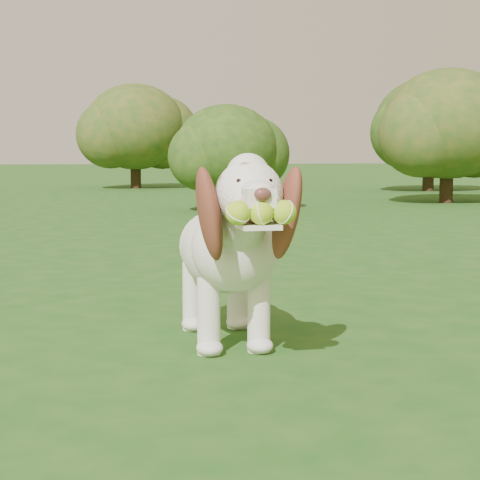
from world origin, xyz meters
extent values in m
plane|color=#1A4C15|center=(0.00, 0.00, 0.00)|extent=(80.00, 80.00, 0.00)
ellipsoid|color=white|center=(0.59, 0.42, 0.33)|extent=(0.32, 0.59, 0.31)
ellipsoid|color=white|center=(0.60, 0.20, 0.37)|extent=(0.31, 0.31, 0.30)
ellipsoid|color=white|center=(0.59, 0.62, 0.33)|extent=(0.28, 0.28, 0.27)
cylinder|color=white|center=(0.61, 0.09, 0.45)|extent=(0.17, 0.24, 0.23)
sphere|color=white|center=(0.61, -0.03, 0.56)|extent=(0.22, 0.22, 0.21)
sphere|color=white|center=(0.61, -0.01, 0.62)|extent=(0.14, 0.14, 0.14)
cube|color=white|center=(0.62, -0.15, 0.56)|extent=(0.09, 0.13, 0.06)
ellipsoid|color=#592D28|center=(0.62, -0.21, 0.57)|extent=(0.05, 0.03, 0.04)
cube|color=white|center=(0.62, -0.16, 0.47)|extent=(0.12, 0.14, 0.01)
ellipsoid|color=brown|center=(0.49, -0.02, 0.50)|extent=(0.13, 0.20, 0.32)
ellipsoid|color=brown|center=(0.73, -0.01, 0.50)|extent=(0.12, 0.20, 0.32)
cylinder|color=white|center=(0.58, 0.75, 0.36)|extent=(0.06, 0.15, 0.12)
cylinder|color=white|center=(0.51, 0.22, 0.13)|extent=(0.08, 0.08, 0.26)
cylinder|color=white|center=(0.69, 0.22, 0.13)|extent=(0.08, 0.08, 0.26)
cylinder|color=white|center=(0.50, 0.60, 0.13)|extent=(0.08, 0.08, 0.26)
cylinder|color=white|center=(0.67, 0.61, 0.13)|extent=(0.08, 0.08, 0.26)
sphere|color=#93CD1D|center=(0.55, -0.20, 0.52)|extent=(0.07, 0.07, 0.07)
sphere|color=#93CD1D|center=(0.62, -0.19, 0.52)|extent=(0.07, 0.07, 0.07)
sphere|color=#93CD1D|center=(0.69, -0.19, 0.52)|extent=(0.07, 0.07, 0.07)
cylinder|color=#382314|center=(5.62, 10.73, 0.31)|extent=(0.19, 0.19, 0.63)
ellipsoid|color=#204114|center=(5.62, 10.73, 1.15)|extent=(1.88, 1.88, 1.60)
cylinder|color=#382314|center=(4.62, 7.68, 0.29)|extent=(0.18, 0.18, 0.57)
ellipsoid|color=#204114|center=(4.62, 7.68, 1.05)|extent=(1.72, 1.72, 1.46)
cylinder|color=#382314|center=(1.52, 6.72, 0.20)|extent=(0.12, 0.12, 0.40)
ellipsoid|color=#204114|center=(1.52, 6.72, 0.72)|extent=(1.19, 1.19, 1.01)
cylinder|color=#382314|center=(0.66, 12.54, 0.31)|extent=(0.19, 0.19, 0.62)
ellipsoid|color=#204114|center=(0.66, 12.54, 1.13)|extent=(1.85, 1.85, 1.58)
camera|label=1|loc=(0.19, -2.46, 0.70)|focal=60.00mm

